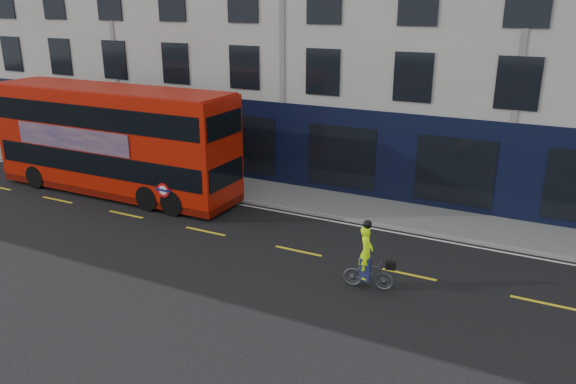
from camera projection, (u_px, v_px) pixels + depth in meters
The scene contains 8 objects.
ground at pixel (182, 246), 20.39m from camera, with size 120.00×120.00×0.00m, color black.
pavement at pixel (268, 193), 25.86m from camera, with size 60.00×3.00×0.12m, color slate.
kerb at pixel (251, 202), 24.59m from camera, with size 60.00×0.12×0.13m, color gray.
building_terrace at pixel (327, 21), 28.91m from camera, with size 50.00×10.07×15.00m.
road_edge_line at pixel (248, 206), 24.35m from camera, with size 58.00×0.10×0.01m, color silver.
lane_dashes at pixel (205, 231), 21.65m from camera, with size 58.00×0.12×0.01m, color yellow, non-canonical shape.
bus at pixel (114, 140), 25.30m from camera, with size 12.08×2.81×4.87m.
cyclist at pixel (368, 265), 17.13m from camera, with size 1.62×0.69×2.24m.
Camera 1 is at (11.92, -14.90, 8.39)m, focal length 35.00 mm.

